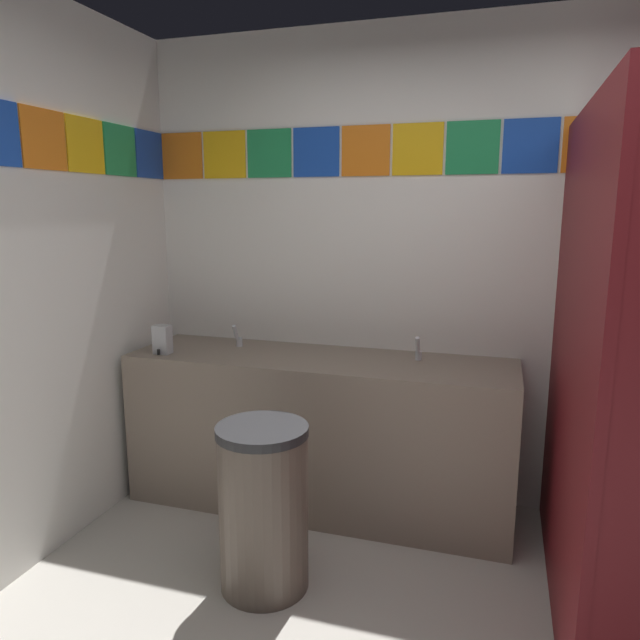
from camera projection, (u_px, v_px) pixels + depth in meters
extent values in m
cube|color=white|center=(494.00, 272.00, 3.14)|extent=(3.96, 0.08, 2.62)
cube|color=orange|center=(182.00, 156.00, 3.51)|extent=(0.27, 0.01, 0.27)
cube|color=yellow|center=(224.00, 155.00, 3.43)|extent=(0.27, 0.01, 0.27)
cube|color=#1E8C4C|center=(269.00, 153.00, 3.35)|extent=(0.27, 0.01, 0.27)
cube|color=#1947B7|center=(316.00, 152.00, 3.27)|extent=(0.27, 0.01, 0.27)
cube|color=orange|center=(366.00, 151.00, 3.18)|extent=(0.27, 0.01, 0.27)
cube|color=yellow|center=(418.00, 149.00, 3.10)|extent=(0.27, 0.01, 0.27)
cube|color=#1E8C4C|center=(473.00, 148.00, 3.02)|extent=(0.27, 0.01, 0.27)
cube|color=#1947B7|center=(531.00, 146.00, 2.93)|extent=(0.27, 0.01, 0.27)
cube|color=orange|center=(592.00, 144.00, 2.85)|extent=(0.27, 0.01, 0.27)
cube|color=orange|center=(44.00, 139.00, 2.64)|extent=(0.01, 0.27, 0.27)
cube|color=yellow|center=(86.00, 145.00, 2.91)|extent=(0.01, 0.27, 0.27)
cube|color=#1E8C4C|center=(120.00, 150.00, 3.17)|extent=(0.01, 0.27, 0.27)
cube|color=#1947B7|center=(150.00, 155.00, 3.43)|extent=(0.01, 0.27, 0.27)
cube|color=gray|center=(319.00, 432.00, 3.25)|extent=(2.09, 0.59, 0.85)
cube|color=gray|center=(333.00, 353.00, 3.44)|extent=(2.09, 0.03, 0.08)
cylinder|color=white|center=(229.00, 361.00, 3.31)|extent=(0.34, 0.34, 0.10)
cylinder|color=white|center=(414.00, 377.00, 3.00)|extent=(0.34, 0.34, 0.10)
cylinder|color=silver|center=(239.00, 342.00, 3.42)|extent=(0.04, 0.04, 0.05)
cylinder|color=silver|center=(235.00, 332.00, 3.36)|extent=(0.02, 0.06, 0.09)
cylinder|color=silver|center=(419.00, 355.00, 3.12)|extent=(0.04, 0.04, 0.05)
cylinder|color=silver|center=(418.00, 345.00, 3.06)|extent=(0.02, 0.06, 0.09)
cube|color=#B7BABF|center=(162.00, 340.00, 3.24)|extent=(0.09, 0.07, 0.16)
cylinder|color=black|center=(159.00, 352.00, 3.21)|extent=(0.02, 0.02, 0.03)
cube|color=maroon|center=(572.00, 367.00, 2.35)|extent=(0.04, 1.51, 2.04)
cylinder|color=silver|center=(611.00, 400.00, 1.64)|extent=(0.02, 0.02, 0.10)
cylinder|color=brown|center=(264.00, 512.00, 2.54)|extent=(0.39, 0.39, 0.71)
cylinder|color=#262628|center=(262.00, 431.00, 2.47)|extent=(0.40, 0.40, 0.04)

